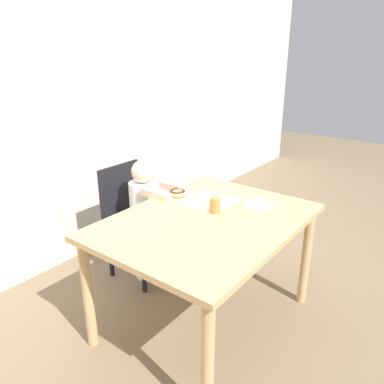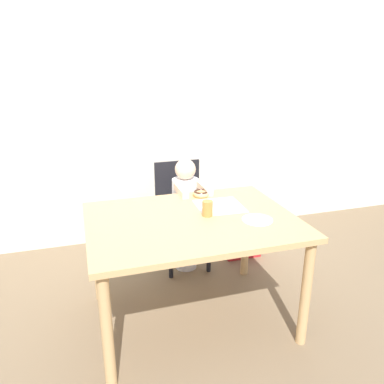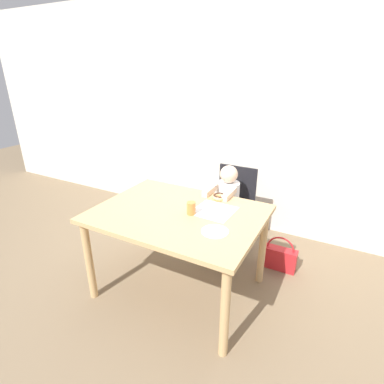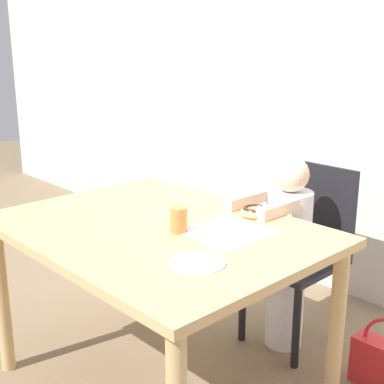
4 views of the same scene
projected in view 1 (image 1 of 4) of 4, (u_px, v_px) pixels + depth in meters
ground_plane at (205, 320)px, 2.43m from camera, size 12.00×12.00×0.00m
wall_back at (56, 107)px, 2.76m from camera, size 8.00×0.05×2.50m
dining_table at (207, 232)px, 2.20m from camera, size 1.26×0.95×0.73m
chair at (134, 221)px, 2.82m from camera, size 0.38×0.42×0.85m
child_figure at (146, 220)px, 2.73m from camera, size 0.23×0.43×0.93m
donut at (177, 193)px, 2.51m from camera, size 0.12×0.12×0.04m
napkin at (210, 201)px, 2.43m from camera, size 0.31×0.31×0.00m
handbag at (187, 236)px, 3.27m from camera, size 0.31×0.10×0.33m
cup at (215, 205)px, 2.24m from camera, size 0.07×0.07×0.10m
plate at (259, 204)px, 2.37m from camera, size 0.19×0.19×0.01m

